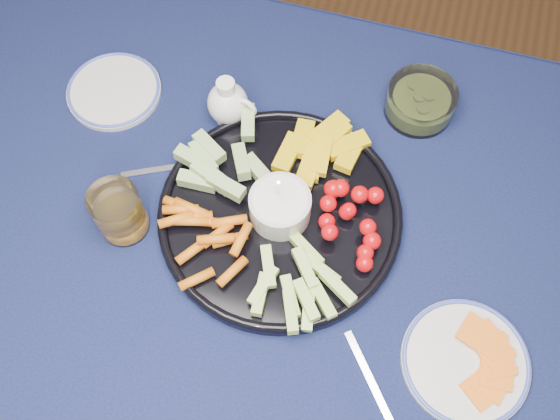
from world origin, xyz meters
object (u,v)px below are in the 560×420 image
(dining_table, at_px, (297,285))
(juice_tumbler, at_px, (120,214))
(pickle_bowl, at_px, (420,102))
(side_plate_extra, at_px, (114,90))
(cheese_plate, at_px, (466,361))
(creamer_pitcher, at_px, (228,103))
(crudite_platter, at_px, (278,211))

(dining_table, height_order, juice_tumbler, juice_tumbler)
(pickle_bowl, relative_size, side_plate_extra, 0.71)
(cheese_plate, relative_size, juice_tumbler, 1.97)
(creamer_pitcher, xyz_separation_m, juice_tumbler, (-0.10, -0.25, -0.00))
(cheese_plate, distance_m, juice_tumbler, 0.57)
(dining_table, bearing_deg, crudite_platter, 126.33)
(creamer_pitcher, distance_m, pickle_bowl, 0.34)
(pickle_bowl, relative_size, juice_tumbler, 1.27)
(crudite_platter, height_order, pickle_bowl, crudite_platter)
(cheese_plate, xyz_separation_m, side_plate_extra, (-0.69, 0.31, -0.00))
(pickle_bowl, bearing_deg, cheese_plate, -70.35)
(dining_table, bearing_deg, cheese_plate, -15.55)
(dining_table, relative_size, creamer_pitcher, 16.73)
(crudite_platter, height_order, side_plate_extra, crudite_platter)
(creamer_pitcher, height_order, pickle_bowl, creamer_pitcher)
(dining_table, height_order, side_plate_extra, side_plate_extra)
(dining_table, height_order, creamer_pitcher, creamer_pitcher)
(creamer_pitcher, bearing_deg, side_plate_extra, -177.87)
(crudite_platter, bearing_deg, side_plate_extra, 156.26)
(juice_tumbler, bearing_deg, dining_table, 1.90)
(crudite_platter, xyz_separation_m, cheese_plate, (0.33, -0.15, -0.01))
(crudite_platter, height_order, cheese_plate, crudite_platter)
(side_plate_extra, bearing_deg, cheese_plate, -24.09)
(cheese_plate, bearing_deg, creamer_pitcher, 146.06)
(crudite_platter, bearing_deg, creamer_pitcher, 129.99)
(juice_tumbler, xyz_separation_m, side_plate_extra, (-0.12, 0.24, -0.03))
(pickle_bowl, height_order, juice_tumbler, juice_tumbler)
(creamer_pitcher, xyz_separation_m, pickle_bowl, (0.32, 0.11, -0.02))
(cheese_plate, distance_m, side_plate_extra, 0.76)
(dining_table, bearing_deg, side_plate_extra, 150.73)
(side_plate_extra, bearing_deg, pickle_bowl, 12.25)
(crudite_platter, distance_m, pickle_bowl, 0.33)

